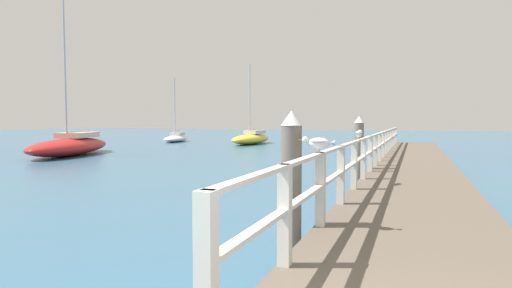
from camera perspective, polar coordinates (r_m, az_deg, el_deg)
The scene contains 9 objects.
pier_deck at distance 14.96m, azimuth 21.38°, elevation -3.33°, with size 2.47×27.06×0.50m, color brown.
pier_railing at distance 14.93m, azimuth 17.02°, elevation 0.09°, with size 0.12×25.58×1.00m.
dock_piling_near at distance 5.52m, azimuth 4.99°, elevation -5.90°, with size 0.29×0.29×2.05m.
dock_piling_far at distance 12.34m, azimuth 14.27°, elevation -0.90°, with size 0.29×0.29×2.05m.
seagull_foreground at distance 5.33m, azimuth 8.73°, elevation 0.19°, with size 0.48×0.21×0.21m.
seagull_background at distance 9.25m, azimuth 14.27°, elevation 1.43°, with size 0.19×0.48×0.21m.
boat_1 at distance 24.84m, azimuth -24.63°, elevation -0.20°, with size 4.98×8.13×9.58m.
boat_2 at distance 33.20m, azimuth -0.65°, elevation 0.80°, with size 2.04×6.35×6.52m.
boat_4 at distance 37.52m, azimuth -11.21°, elevation 0.85°, with size 2.83×4.99×5.76m.
Camera 1 is at (0.02, -1.34, 1.92)m, focal length 28.38 mm.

